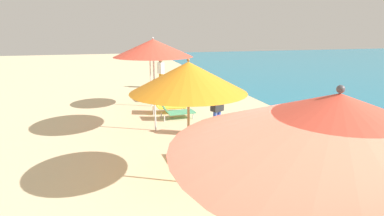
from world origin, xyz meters
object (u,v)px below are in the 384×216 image
(umbrella_second, at_px, (188,77))
(lounger_farthest_inland, at_px, (167,106))
(lounger_second_shoreside, at_px, (219,148))
(person_walking_far, at_px, (161,70))
(umbrella_third, at_px, (153,48))
(beach_ball, at_px, (337,199))
(umbrella_farthest, at_px, (150,54))
(person_walking_mid, at_px, (217,105))
(lounger_farthest_shoreside, at_px, (162,94))
(cooler_box, at_px, (208,85))
(umbrella_nearest, at_px, (336,123))
(lounger_third_shoreside, at_px, (176,111))

(umbrella_second, height_order, lounger_farthest_inland, umbrella_second)
(umbrella_second, xyz_separation_m, lounger_second_shoreside, (1.05, 0.98, -1.94))
(person_walking_far, bearing_deg, umbrella_second, -124.40)
(umbrella_third, relative_size, person_walking_far, 1.80)
(lounger_second_shoreside, relative_size, beach_ball, 5.69)
(umbrella_second, bearing_deg, umbrella_farthest, 88.58)
(umbrella_farthest, xyz_separation_m, person_walking_mid, (1.39, -4.16, -1.22))
(lounger_farthest_shoreside, xyz_separation_m, person_walking_far, (0.48, 2.92, 0.71))
(umbrella_second, relative_size, person_walking_mid, 1.65)
(umbrella_third, xyz_separation_m, lounger_farthest_inland, (0.75, 1.97, -2.29))
(umbrella_farthest, bearing_deg, cooler_box, 43.36)
(beach_ball, relative_size, cooler_box, 0.51)
(umbrella_nearest, xyz_separation_m, person_walking_mid, (1.42, 6.36, -1.50))
(umbrella_second, xyz_separation_m, cooler_box, (3.82, 10.19, -2.08))
(lounger_second_shoreside, bearing_deg, lounger_third_shoreside, 90.95)
(lounger_farthest_inland, relative_size, cooler_box, 2.92)
(umbrella_farthest, bearing_deg, person_walking_far, 74.63)
(lounger_third_shoreside, bearing_deg, umbrella_nearest, -98.64)
(cooler_box, bearing_deg, umbrella_second, -110.53)
(umbrella_second, bearing_deg, beach_ball, -32.26)
(umbrella_nearest, bearing_deg, person_walking_far, 85.57)
(person_walking_far, height_order, beach_ball, person_walking_far)
(umbrella_farthest, xyz_separation_m, lounger_farthest_shoreside, (0.61, 1.03, -1.91))
(umbrella_farthest, bearing_deg, lounger_second_shoreside, -81.31)
(umbrella_farthest, bearing_deg, beach_ball, -74.88)
(umbrella_nearest, distance_m, cooler_box, 14.62)
(umbrella_second, height_order, lounger_farthest_shoreside, umbrella_second)
(umbrella_second, relative_size, lounger_farthest_shoreside, 1.75)
(lounger_second_shoreside, distance_m, lounger_farthest_shoreside, 6.79)
(beach_ball, bearing_deg, lounger_third_shoreside, 104.64)
(lounger_third_shoreside, distance_m, lounger_farthest_shoreside, 3.08)
(umbrella_second, bearing_deg, umbrella_nearest, -87.96)
(lounger_farthest_inland, xyz_separation_m, beach_ball, (1.79, -7.04, -0.16))
(lounger_farthest_shoreside, relative_size, lounger_farthest_inland, 1.07)
(lounger_second_shoreside, relative_size, person_walking_far, 0.87)
(umbrella_second, bearing_deg, person_walking_far, 83.31)
(lounger_second_shoreside, distance_m, person_walking_far, 9.74)
(lounger_farthest_inland, height_order, person_walking_far, person_walking_far)
(lounger_farthest_shoreside, bearing_deg, lounger_third_shoreside, -98.90)
(umbrella_second, bearing_deg, lounger_farthest_inland, 83.77)
(cooler_box, bearing_deg, lounger_third_shoreside, -118.97)
(umbrella_second, bearing_deg, lounger_farthest_shoreside, 84.29)
(lounger_second_shoreside, height_order, beach_ball, lounger_second_shoreside)
(umbrella_third, xyz_separation_m, person_walking_mid, (1.70, -0.98, -1.63))
(umbrella_farthest, relative_size, lounger_farthest_inland, 1.74)
(lounger_farthest_shoreside, distance_m, lounger_farthest_inland, 2.25)
(umbrella_second, xyz_separation_m, lounger_farthest_inland, (0.60, 5.53, -1.94))
(lounger_second_shoreside, xyz_separation_m, person_walking_far, (0.21, 9.71, 0.69))
(lounger_second_shoreside, distance_m, umbrella_third, 3.65)
(lounger_farthest_inland, bearing_deg, person_walking_far, 89.11)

